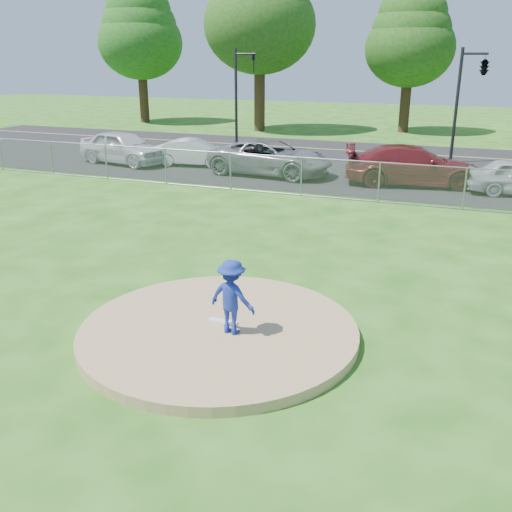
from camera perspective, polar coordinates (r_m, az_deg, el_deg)
The scene contains 17 objects.
ground at distance 20.17m, azimuth 8.29°, elevation 4.31°, with size 120.00×120.00×0.00m, color #215713.
pitchers_mound at distance 11.20m, azimuth -3.74°, elevation -7.52°, with size 5.40×5.40×0.20m, color #A38459.
pitching_rubber at distance 11.30m, azimuth -3.33°, elevation -6.55°, with size 0.60×0.15×0.04m, color white.
chain_link_fence at distance 21.91m, azimuth 9.60°, elevation 7.45°, with size 40.00×0.06×1.50m, color gray.
parking_lot at distance 26.39m, azimuth 11.59°, elevation 7.67°, with size 50.00×8.00×0.01m, color black.
street at distance 33.70m, azimuth 13.90°, elevation 9.96°, with size 60.00×7.00×0.01m, color black.
tree_far_left at distance 49.61m, azimuth -11.56°, elevation 21.13°, with size 6.72×6.72×10.74m.
tree_left at distance 42.96m, azimuth 0.37°, elevation 23.41°, with size 7.84×7.84×12.53m.
tree_center at distance 43.38m, azimuth 15.21°, elevation 20.41°, with size 6.16×6.16×9.84m.
traffic_signal_left at distance 33.71m, azimuth -1.63°, elevation 16.25°, with size 1.28×0.20×5.60m.
traffic_signal_center at distance 31.04m, azimuth 21.65°, elevation 17.02°, with size 1.42×2.48×5.60m.
pitcher at distance 10.63m, azimuth -2.43°, elevation -4.11°, with size 0.93×0.54×1.45m, color navy.
traffic_cone at distance 26.91m, azimuth -3.71°, elevation 9.03°, with size 0.37×0.37×0.72m, color #D6500B.
parked_car_silver at distance 30.05m, azimuth -13.15°, elevation 10.54°, with size 1.95×4.84×1.65m, color silver.
parked_car_white at distance 28.90m, azimuth -6.20°, elevation 10.25°, with size 1.38×3.95×1.30m, color silver.
parked_car_gray at distance 26.43m, azimuth 1.45°, elevation 9.81°, with size 2.61×5.66×1.57m, color slate.
parked_car_darkred at distance 25.14m, azimuth 15.44°, elevation 8.73°, with size 2.30×5.67×1.64m, color maroon.
Camera 1 is at (4.29, -9.03, 5.14)m, focal length 40.00 mm.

